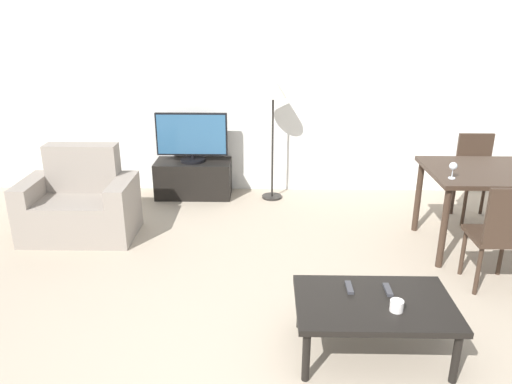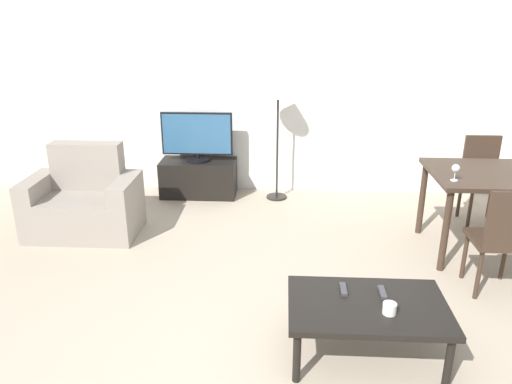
# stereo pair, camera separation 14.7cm
# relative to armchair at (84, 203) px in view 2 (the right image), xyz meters

# --- Properties ---
(wall_back) EXTENTS (7.97, 0.06, 2.70)m
(wall_back) POSITION_rel_armchair_xyz_m (1.79, 1.42, 1.04)
(wall_back) COLOR white
(wall_back) RESTS_ON ground_plane
(armchair) EXTENTS (1.08, 0.66, 0.89)m
(armchair) POSITION_rel_armchair_xyz_m (0.00, 0.00, 0.00)
(armchair) COLOR gray
(armchair) RESTS_ON ground_plane
(tv_stand) EXTENTS (0.90, 0.43, 0.44)m
(tv_stand) POSITION_rel_armchair_xyz_m (0.97, 1.13, -0.09)
(tv_stand) COLOR black
(tv_stand) RESTS_ON ground_plane
(tv) EXTENTS (0.84, 0.29, 0.58)m
(tv) POSITION_rel_armchair_xyz_m (0.97, 1.13, 0.42)
(tv) COLOR black
(tv) RESTS_ON tv_stand
(coffee_table) EXTENTS (1.01, 0.65, 0.39)m
(coffee_table) POSITION_rel_armchair_xyz_m (2.55, -1.80, 0.04)
(coffee_table) COLOR black
(coffee_table) RESTS_ON ground_plane
(dining_table) EXTENTS (1.12, 0.90, 0.78)m
(dining_table) POSITION_rel_armchair_xyz_m (3.89, -0.22, 0.37)
(dining_table) COLOR #38281E
(dining_table) RESTS_ON ground_plane
(dining_chair_near) EXTENTS (0.40, 0.40, 0.91)m
(dining_chair_near) POSITION_rel_armchair_xyz_m (3.69, -0.97, 0.20)
(dining_chair_near) COLOR #38281E
(dining_chair_near) RESTS_ON ground_plane
(dining_chair_far) EXTENTS (0.40, 0.40, 0.91)m
(dining_chair_far) POSITION_rel_armchair_xyz_m (4.08, 0.54, 0.20)
(dining_chair_far) COLOR #38281E
(dining_chair_far) RESTS_ON ground_plane
(floor_lamp) EXTENTS (0.30, 0.30, 1.45)m
(floor_lamp) POSITION_rel_armchair_xyz_m (1.92, 1.08, 0.92)
(floor_lamp) COLOR black
(floor_lamp) RESTS_ON ground_plane
(remote_primary) EXTENTS (0.04, 0.15, 0.02)m
(remote_primary) POSITION_rel_armchair_xyz_m (2.41, -1.65, 0.09)
(remote_primary) COLOR #38383D
(remote_primary) RESTS_ON coffee_table
(remote_secondary) EXTENTS (0.04, 0.15, 0.02)m
(remote_secondary) POSITION_rel_armchair_xyz_m (2.66, -1.67, 0.09)
(remote_secondary) COLOR #38383D
(remote_secondary) RESTS_ON coffee_table
(cup_white_near) EXTENTS (0.09, 0.09, 0.07)m
(cup_white_near) POSITION_rel_armchair_xyz_m (2.66, -1.90, 0.12)
(cup_white_near) COLOR white
(cup_white_near) RESTS_ON coffee_table
(wine_glass_center) EXTENTS (0.07, 0.07, 0.15)m
(wine_glass_center) POSITION_rel_armchair_xyz_m (3.45, -0.47, 0.57)
(wine_glass_center) COLOR silver
(wine_glass_center) RESTS_ON dining_table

